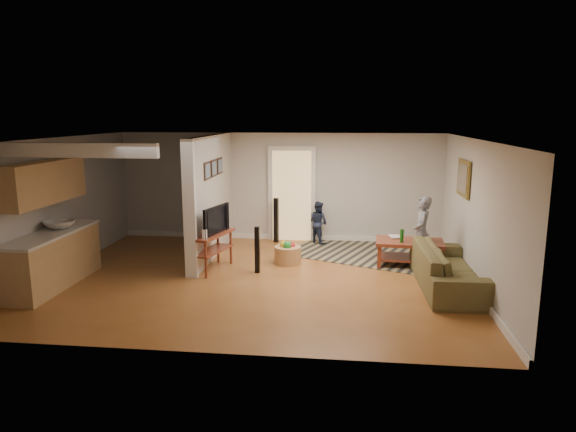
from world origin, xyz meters
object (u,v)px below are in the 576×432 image
Objects in this scene: toy_basket at (288,254)px; toddler at (318,243)px; speaker_right at (276,220)px; coffee_table at (410,246)px; sofa at (447,287)px; tv_console at (212,237)px; speaker_left at (257,250)px; child at (420,268)px.

toy_basket is 0.54× the size of toddler.
speaker_right is 1.06× the size of toddler.
coffee_table is at bearing 179.45° from toddler.
sofa is 3.10m from toy_basket.
tv_console is (-3.76, -0.73, 0.26)m from coffee_table.
speaker_right is 1.96× the size of toy_basket.
toy_basket is (0.49, 0.67, -0.24)m from speaker_left.
speaker_right is at bearing 48.19° from sofa.
coffee_table reaches higher than toy_basket.
toy_basket is at bearing 38.33° from tv_console.
child is at bearing -20.82° from speaker_right.
sofa is at bearing -68.92° from coffee_table.
speaker_right is 1.79m from toy_basket.
tv_console is (-4.24, 0.52, 0.65)m from sofa.
tv_console is 2.48m from speaker_right.
child is at bearing 13.86° from speaker_left.
tv_console is 1.56m from toy_basket.
toddler is at bearing 140.01° from coffee_table.
toddler reaches higher than sofa.
speaker_left is 0.85× the size of speaker_right.
speaker_left is 0.87m from toy_basket.
tv_console reaches higher than child.
sofa is at bearing 169.34° from toddler.
toddler is at bearing -124.32° from child.
sofa is 2.32× the size of speaker_right.
tv_console is 1.17× the size of speaker_right.
sofa is 1.40m from coffee_table.
tv_console is at bearing -155.93° from toy_basket.
child is at bearing 179.68° from toddler.
speaker_left is (-3.37, 0.46, 0.44)m from sofa.
toy_basket is at bearing -85.01° from child.
coffee_table is at bearing -121.79° from child.
coffee_table is 3.27m from speaker_right.
speaker_left is 3.17m from child.
tv_console is 0.90m from speaker_left.
child is (3.94, 0.59, -0.65)m from tv_console.
speaker_right reaches higher than child.
speaker_left reaches higher than child.
speaker_right is (0.90, 2.31, -0.14)m from tv_console.
tv_console is 1.38× the size of speaker_left.
coffee_table is 1.10× the size of tv_console.
coffee_table reaches higher than toddler.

